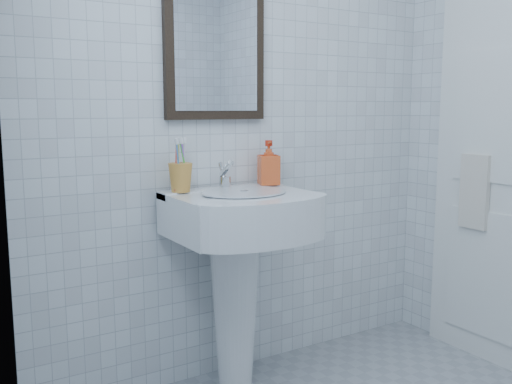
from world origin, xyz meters
TOP-DOWN VIEW (x-y plane):
  - wall_back at (0.00, 1.20)m, footprint 2.20×0.02m
  - wall_left at (-1.10, 0.00)m, footprint 0.02×2.40m
  - washbasin at (-0.18, 0.99)m, footprint 0.61×0.45m
  - faucet at (-0.18, 1.10)m, footprint 0.05×0.12m
  - toothbrush_cup at (-0.40, 1.10)m, footprint 0.11×0.11m
  - soap_dispenser at (0.06, 1.10)m, footprint 0.12×0.12m
  - wall_mirror at (-0.18, 1.18)m, footprint 0.50×0.04m
  - bathroom_door at (1.08, 0.55)m, footprint 0.04×0.80m
  - towel_ring at (1.06, 0.69)m, footprint 0.01×0.18m
  - hand_towel at (1.04, 0.69)m, footprint 0.03×0.16m

SIDE VIEW (x-z plane):
  - washbasin at x=-0.18m, z-range 0.16..1.10m
  - hand_towel at x=1.04m, z-range 0.68..1.06m
  - faucet at x=-0.18m, z-range 0.91..1.05m
  - toothbrush_cup at x=-0.40m, z-range 0.93..1.06m
  - bathroom_door at x=1.08m, z-range 0.00..2.00m
  - soap_dispenser at x=0.06m, z-range 0.93..1.14m
  - towel_ring at x=1.06m, z-range 0.96..1.14m
  - wall_back at x=0.00m, z-range 0.00..2.50m
  - wall_left at x=-1.10m, z-range 0.00..2.50m
  - wall_mirror at x=-0.18m, z-range 1.24..1.86m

